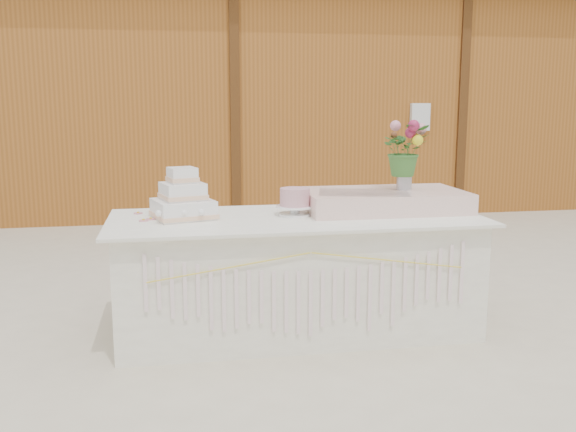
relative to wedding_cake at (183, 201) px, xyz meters
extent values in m
plane|color=beige|center=(0.72, -0.07, -0.88)|extent=(80.00, 80.00, 0.00)
cube|color=#93551E|center=(0.72, 5.93, 0.62)|extent=(12.00, 4.00, 3.00)
cube|color=white|center=(0.72, -0.07, -0.51)|extent=(2.28, 0.88, 0.75)
cube|color=white|center=(0.72, -0.07, -0.12)|extent=(2.40, 1.00, 0.02)
cube|color=white|center=(0.00, 0.00, -0.05)|extent=(0.43, 0.43, 0.12)
cube|color=beige|center=(0.00, 0.00, -0.09)|extent=(0.44, 0.44, 0.03)
cube|color=white|center=(0.00, 0.00, 0.06)|extent=(0.31, 0.31, 0.11)
cube|color=beige|center=(0.00, 0.00, 0.03)|extent=(0.32, 0.32, 0.03)
cube|color=white|center=(0.00, 0.00, 0.17)|extent=(0.20, 0.20, 0.10)
cube|color=beige|center=(0.00, 0.00, 0.14)|extent=(0.22, 0.22, 0.03)
cylinder|color=white|center=(0.72, -0.03, -0.10)|extent=(0.21, 0.21, 0.01)
cylinder|color=white|center=(0.72, -0.03, -0.08)|extent=(0.06, 0.06, 0.04)
cylinder|color=white|center=(0.72, -0.03, -0.05)|extent=(0.25, 0.25, 0.01)
cylinder|color=#C8909A|center=(0.72, -0.03, 0.01)|extent=(0.20, 0.20, 0.12)
cube|color=beige|center=(1.35, 0.06, -0.04)|extent=(1.08, 0.63, 0.14)
cylinder|color=#ADACB1|center=(1.51, 0.08, 0.10)|extent=(0.10, 0.10, 0.14)
imported|color=#366B2A|center=(1.51, 0.08, 0.35)|extent=(0.34, 0.31, 0.36)
camera|label=1|loc=(-0.06, -4.08, 0.63)|focal=40.00mm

